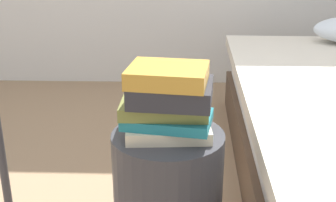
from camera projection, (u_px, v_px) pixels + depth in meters
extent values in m
cube|color=beige|center=(168.00, 128.00, 1.33)|extent=(0.26, 0.21, 0.04)
cube|color=#1E727F|center=(167.00, 119.00, 1.30)|extent=(0.28, 0.21, 0.03)
cube|color=olive|center=(164.00, 107.00, 1.30)|extent=(0.26, 0.17, 0.04)
cube|color=#28282D|center=(171.00, 92.00, 1.28)|extent=(0.25, 0.22, 0.06)
cube|color=#B7842D|center=(169.00, 75.00, 1.25)|extent=(0.25, 0.21, 0.05)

